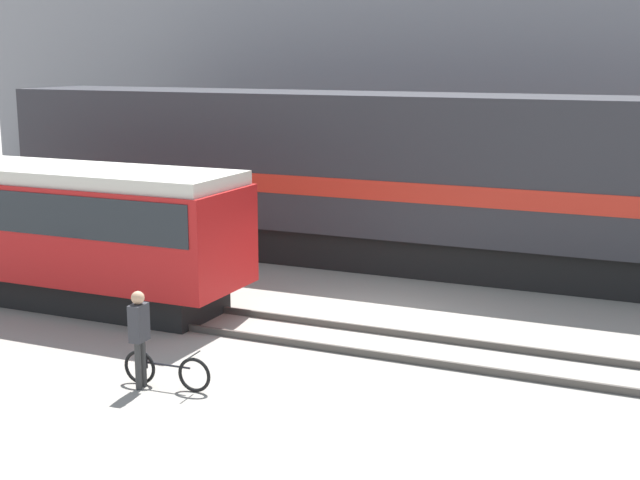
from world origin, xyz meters
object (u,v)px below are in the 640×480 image
streetcar (44,224)px  person (139,329)px  bicycle (167,371)px  freight_locomotive (377,176)px

streetcar → person: bearing=-35.5°
streetcar → person: 6.60m
bicycle → person: 0.86m
person → freight_locomotive: bearing=88.1°
freight_locomotive → person: 10.53m
freight_locomotive → streetcar: (-5.69, -6.62, -0.62)m
freight_locomotive → streetcar: 8.75m
freight_locomotive → person: bearing=-91.9°
streetcar → bicycle: bearing=-32.3°
bicycle → person: size_ratio=0.98×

